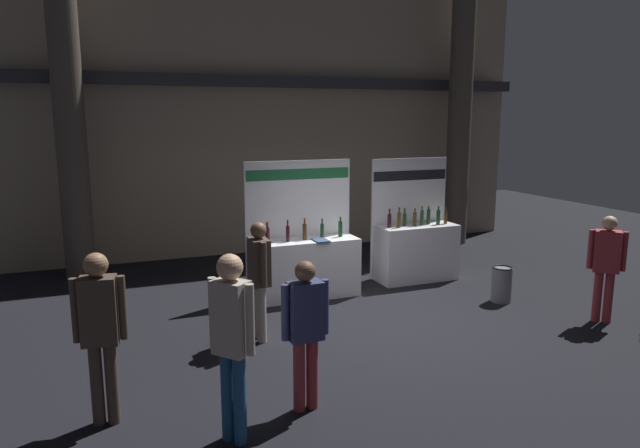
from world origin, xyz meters
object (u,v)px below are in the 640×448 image
object	(u,v)px
exhibitor_booth_0	(305,262)
visitor_6	(259,271)
visitor_0	(305,324)
visitor_2	(100,324)
trash_bin	(502,284)
visitor_1	(232,333)
exhibitor_booth_1	(416,248)
visitor_3	(606,260)

from	to	relation	value
exhibitor_booth_0	visitor_6	xyz separation A→B (m)	(-1.24, -1.62, 0.39)
visitor_0	visitor_2	bearing A→B (deg)	163.73
visitor_6	trash_bin	bearing A→B (deg)	-87.23
visitor_0	visitor_2	distance (m)	2.01
trash_bin	visitor_1	distance (m)	5.69
exhibitor_booth_0	visitor_0	xyz separation A→B (m)	(-1.31, -3.64, 0.34)
visitor_0	exhibitor_booth_1	bearing A→B (deg)	43.95
trash_bin	visitor_6	world-z (taller)	visitor_6
trash_bin	visitor_3	xyz separation A→B (m)	(0.77, -1.33, 0.65)
exhibitor_booth_1	visitor_2	size ratio (longest dim) A/B	1.29
visitor_0	visitor_1	distance (m)	0.91
exhibitor_booth_0	visitor_3	size ratio (longest dim) A/B	1.43
exhibitor_booth_1	visitor_1	xyz separation A→B (m)	(-4.42, -4.16, 0.47)
visitor_2	visitor_1	bearing A→B (deg)	154.55
visitor_0	visitor_1	bearing A→B (deg)	-161.78
exhibitor_booth_0	visitor_2	size ratio (longest dim) A/B	1.31
visitor_0	visitor_6	world-z (taller)	visitor_6
visitor_1	visitor_3	xyz separation A→B (m)	(5.83, 1.15, -0.13)
exhibitor_booth_0	exhibitor_booth_1	distance (m)	2.29
visitor_1	exhibitor_booth_1	bearing A→B (deg)	94.13
visitor_3	visitor_6	bearing A→B (deg)	29.03
exhibitor_booth_1	trash_bin	bearing A→B (deg)	-69.09
exhibitor_booth_1	trash_bin	distance (m)	1.82
visitor_1	visitor_2	size ratio (longest dim) A/B	1.04
exhibitor_booth_0	visitor_3	distance (m)	4.65
visitor_0	visitor_3	bearing A→B (deg)	6.49
exhibitor_booth_0	exhibitor_booth_1	bearing A→B (deg)	5.04
exhibitor_booth_1	visitor_3	world-z (taller)	exhibitor_booth_1
exhibitor_booth_1	visitor_1	world-z (taller)	exhibitor_booth_1
exhibitor_booth_0	visitor_1	distance (m)	4.53
visitor_2	visitor_3	world-z (taller)	visitor_2
visitor_1	visitor_6	xyz separation A→B (m)	(0.91, 2.34, -0.10)
visitor_2	visitor_0	bearing A→B (deg)	176.35
exhibitor_booth_0	visitor_6	distance (m)	2.07
visitor_2	exhibitor_booth_0	bearing A→B (deg)	-126.11
visitor_3	visitor_2	bearing A→B (deg)	45.62
trash_bin	visitor_3	bearing A→B (deg)	-59.94
visitor_0	visitor_3	size ratio (longest dim) A/B	1.00
exhibitor_booth_0	visitor_0	bearing A→B (deg)	-109.85
exhibitor_booth_0	visitor_0	distance (m)	3.88
trash_bin	visitor_6	size ratio (longest dim) A/B	0.36
visitor_6	visitor_2	bearing A→B (deg)	128.38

